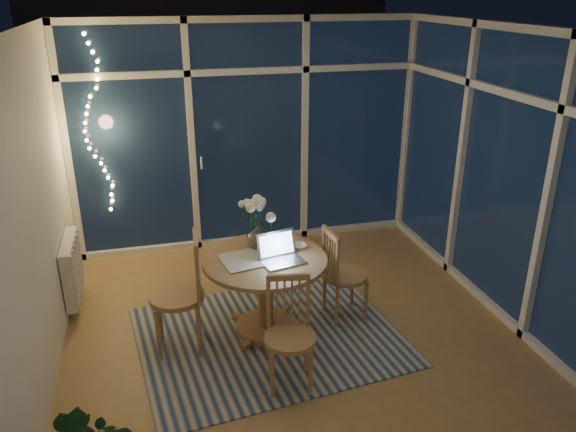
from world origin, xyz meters
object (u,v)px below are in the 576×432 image
Objects in this scene: chair_right at (346,273)px; chair_front at (290,336)px; dining_table at (265,295)px; laptop at (283,249)px; chair_left at (176,294)px; flower_vase at (259,236)px.

chair_front is at bearing 132.79° from chair_right.
dining_table is 1.17× the size of chair_right.
dining_table is 3.11× the size of laptop.
chair_left is 1.16× the size of chair_front.
chair_front is (0.02, -0.77, 0.08)m from dining_table.
dining_table is 1.19× the size of chair_front.
flower_vase is (-0.76, 0.19, 0.38)m from chair_right.
chair_right is at bearing 3.91° from dining_table.
chair_front is at bearing 51.72° from chair_left.
chair_left is 1.14× the size of chair_right.
laptop reaches higher than flower_vase.
chair_left reaches higher than flower_vase.
chair_left is 0.96m from laptop.
dining_table is at bearing -90.45° from flower_vase.
chair_left is (-0.77, -0.05, 0.16)m from dining_table.
chair_left is at bearing 88.62° from chair_right.
chair_front is (0.79, -0.72, -0.07)m from chair_left.
laptop is (0.11, 0.66, 0.41)m from chair_front.
chair_right reaches higher than dining_table.
dining_table is 0.53m from flower_vase.
dining_table is 0.52m from laptop.
flower_vase reaches higher than chair_right.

